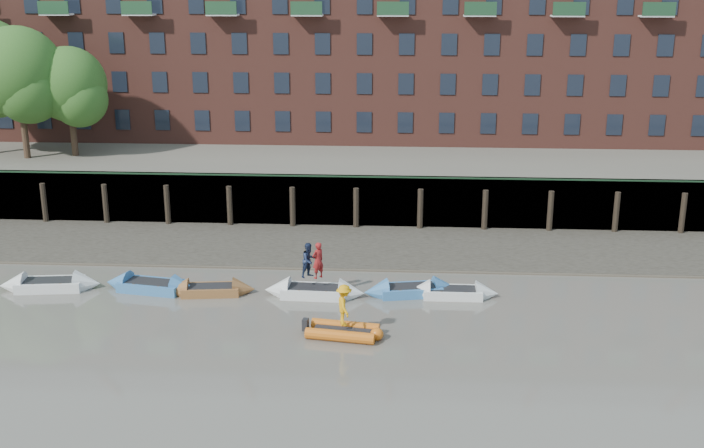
# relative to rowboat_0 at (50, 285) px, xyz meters

# --- Properties ---
(ground) EXTENTS (220.00, 220.00, 0.00)m
(ground) POSITION_rel_rowboat_0_xyz_m (16.84, -10.21, -0.26)
(ground) COLOR #625D55
(ground) RESTS_ON ground
(foreshore) EXTENTS (110.00, 8.00, 0.50)m
(foreshore) POSITION_rel_rowboat_0_xyz_m (16.84, 7.79, -0.26)
(foreshore) COLOR #3D382F
(foreshore) RESTS_ON ground
(mud_band) EXTENTS (110.00, 1.60, 0.10)m
(mud_band) POSITION_rel_rowboat_0_xyz_m (16.84, 4.39, -0.26)
(mud_band) COLOR #4C4336
(mud_band) RESTS_ON ground
(river_wall) EXTENTS (110.00, 1.23, 3.30)m
(river_wall) POSITION_rel_rowboat_0_xyz_m (16.84, 12.17, 1.34)
(river_wall) COLOR #2D2A26
(river_wall) RESTS_ON ground
(bank_terrace) EXTENTS (110.00, 28.00, 3.20)m
(bank_terrace) POSITION_rel_rowboat_0_xyz_m (16.84, 25.79, 1.34)
(bank_terrace) COLOR #5E594D
(bank_terrace) RESTS_ON ground
(apartment_terrace) EXTENTS (80.60, 15.56, 20.98)m
(apartment_terrace) POSITION_rel_rowboat_0_xyz_m (16.84, 26.78, 12.57)
(apartment_terrace) COLOR brown
(apartment_terrace) RESTS_ON bank_terrace
(tree_cluster) EXTENTS (11.76, 7.74, 9.40)m
(tree_cluster) POSITION_rel_rowboat_0_xyz_m (-8.77, 17.14, 8.75)
(tree_cluster) COLOR #3A281C
(tree_cluster) RESTS_ON bank_terrace
(rowboat_0) EXTENTS (5.15, 2.10, 1.45)m
(rowboat_0) POSITION_rel_rowboat_0_xyz_m (0.00, 0.00, 0.00)
(rowboat_0) COLOR silver
(rowboat_0) RESTS_ON ground
(rowboat_1) EXTENTS (5.12, 2.27, 1.43)m
(rowboat_1) POSITION_rel_rowboat_0_xyz_m (5.16, 0.13, -0.00)
(rowboat_1) COLOR teal
(rowboat_1) RESTS_ON ground
(rowboat_2) EXTENTS (4.52, 1.82, 1.27)m
(rowboat_2) POSITION_rel_rowboat_0_xyz_m (8.26, -0.15, -0.03)
(rowboat_2) COLOR brown
(rowboat_2) RESTS_ON ground
(rowboat_3) EXTENTS (5.03, 1.65, 1.44)m
(rowboat_3) POSITION_rel_rowboat_0_xyz_m (13.44, -0.13, -0.00)
(rowboat_3) COLOR silver
(rowboat_3) RESTS_ON ground
(rowboat_4) EXTENTS (4.88, 2.26, 1.37)m
(rowboat_4) POSITION_rel_rowboat_0_xyz_m (18.20, 0.38, -0.01)
(rowboat_4) COLOR teal
(rowboat_4) RESTS_ON ground
(rowboat_5) EXTENTS (4.48, 1.31, 1.30)m
(rowboat_5) POSITION_rel_rowboat_0_xyz_m (20.26, 0.22, -0.03)
(rowboat_5) COLOR silver
(rowboat_5) RESTS_ON ground
(rib_tender) EXTENTS (3.43, 2.04, 0.58)m
(rib_tender) POSITION_rel_rowboat_0_xyz_m (15.32, -4.79, -0.00)
(rib_tender) COLOR #CA6014
(rib_tender) RESTS_ON ground
(person_rower_a) EXTENTS (0.78, 0.78, 1.83)m
(person_rower_a) POSITION_rel_rowboat_0_xyz_m (13.63, -0.13, 1.63)
(person_rower_a) COLOR maroon
(person_rower_a) RESTS_ON rowboat_3
(person_rower_b) EXTENTS (1.06, 1.07, 1.75)m
(person_rower_b) POSITION_rel_rowboat_0_xyz_m (13.18, 0.01, 1.59)
(person_rower_b) COLOR #19233F
(person_rower_b) RESTS_ON rowboat_3
(person_rib_crew) EXTENTS (0.97, 1.33, 1.85)m
(person_rib_crew) POSITION_rel_rowboat_0_xyz_m (15.24, -4.74, 1.21)
(person_rib_crew) COLOR orange
(person_rib_crew) RESTS_ON rib_tender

